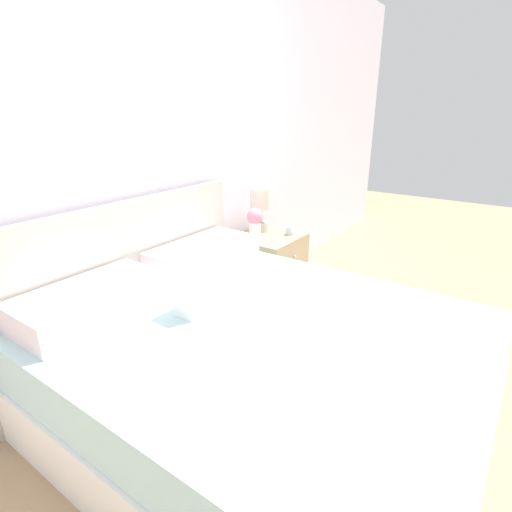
{
  "coord_description": "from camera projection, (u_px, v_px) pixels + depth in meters",
  "views": [
    {
      "loc": [
        -1.32,
        -1.86,
        1.48
      ],
      "look_at": [
        0.56,
        -0.53,
        0.62
      ],
      "focal_mm": 28.0,
      "sensor_mm": 36.0,
      "label": 1
    }
  ],
  "objects": [
    {
      "name": "ground_plane",
      "position": [
        137.0,
        355.0,
        2.53
      ],
      "size": [
        12.0,
        12.0,
        0.0
      ],
      "primitive_type": "plane",
      "color": "tan"
    },
    {
      "name": "bed",
      "position": [
        250.0,
        365.0,
        1.94
      ],
      "size": [
        1.66,
        1.91,
        0.99
      ],
      "color": "white",
      "rests_on": "ground_plane"
    },
    {
      "name": "nightstand",
      "position": [
        268.0,
        269.0,
        3.15
      ],
      "size": [
        0.48,
        0.48,
        0.55
      ],
      "color": "tan",
      "rests_on": "ground_plane"
    },
    {
      "name": "wall_back",
      "position": [
        103.0,
        143.0,
        2.11
      ],
      "size": [
        8.0,
        0.06,
        2.6
      ],
      "color": "white",
      "rests_on": "ground_plane"
    },
    {
      "name": "alarm_clock",
      "position": [
        291.0,
        230.0,
        3.08
      ],
      "size": [
        0.08,
        0.05,
        0.06
      ],
      "color": "silver",
      "rests_on": "nightstand"
    },
    {
      "name": "flower_vase",
      "position": [
        255.0,
        221.0,
        2.95
      ],
      "size": [
        0.12,
        0.12,
        0.23
      ],
      "color": "white",
      "rests_on": "nightstand"
    },
    {
      "name": "table_lamp",
      "position": [
        261.0,
        203.0,
        3.1
      ],
      "size": [
        0.18,
        0.18,
        0.34
      ],
      "color": "beige",
      "rests_on": "nightstand"
    }
  ]
}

